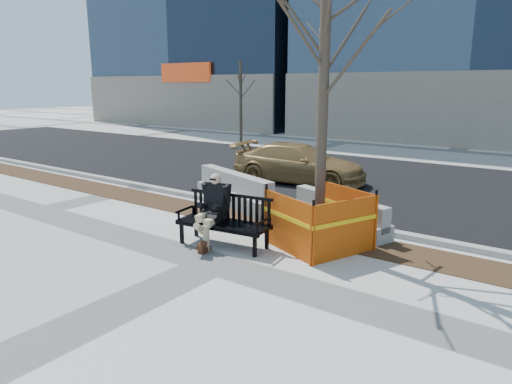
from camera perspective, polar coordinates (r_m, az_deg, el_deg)
ground at (r=8.78m, az=-5.19°, el=-8.79°), size 120.00×120.00×0.00m
mulch_strip at (r=10.75m, az=3.96°, el=-4.58°), size 40.00×1.20×0.02m
asphalt_street at (r=16.19m, az=15.70°, el=1.00°), size 60.00×10.40×0.01m
curb at (r=11.52m, az=6.48°, el=-3.13°), size 60.00×0.25×0.12m
bench at (r=9.67m, az=-4.04°, el=-6.67°), size 2.10×1.00×1.07m
seated_man at (r=9.85m, az=-5.19°, el=-6.32°), size 0.77×1.13×1.47m
tree_fence at (r=9.72m, az=7.74°, el=-6.65°), size 3.30×3.30×6.30m
sedan at (r=15.88m, az=5.32°, el=1.20°), size 4.80×2.50×1.33m
jersey_barrier_left at (r=12.80m, az=-2.63°, el=-1.67°), size 3.29×1.72×0.93m
jersey_barrier_right at (r=10.95m, az=10.20°, el=-4.45°), size 2.80×1.46×0.80m
far_tree_left at (r=25.68m, az=-1.86°, el=5.83°), size 2.25×2.25×4.91m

